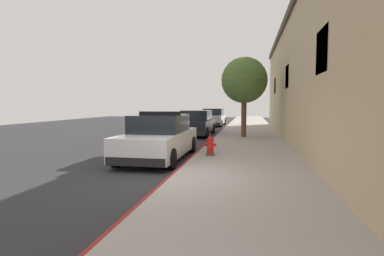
% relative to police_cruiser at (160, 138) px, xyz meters
% --- Properties ---
extents(ground_plane, '(33.33, 60.00, 0.20)m').
position_rel_police_cruiser_xyz_m(ground_plane, '(-2.95, 6.89, -0.84)').
color(ground_plane, '#2B2B2D').
extents(sidewalk_pavement, '(3.59, 60.00, 0.16)m').
position_rel_police_cruiser_xyz_m(sidewalk_pavement, '(3.05, 6.89, -0.66)').
color(sidewalk_pavement, '#9E9991').
rests_on(sidewalk_pavement, ground).
extents(curb_painted_edge, '(0.08, 60.00, 0.16)m').
position_rel_police_cruiser_xyz_m(curb_painted_edge, '(1.22, 6.89, -0.66)').
color(curb_painted_edge, maroon).
rests_on(curb_painted_edge, ground).
extents(storefront_building, '(7.32, 26.43, 6.25)m').
position_rel_police_cruiser_xyz_m(storefront_building, '(8.39, 4.93, 2.39)').
color(storefront_building, tan).
rests_on(storefront_building, ground).
extents(police_cruiser, '(1.94, 4.84, 1.68)m').
position_rel_police_cruiser_xyz_m(police_cruiser, '(0.00, 0.00, 0.00)').
color(police_cruiser, white).
rests_on(police_cruiser, ground).
extents(parked_car_silver_ahead, '(1.94, 4.84, 1.56)m').
position_rel_police_cruiser_xyz_m(parked_car_silver_ahead, '(-0.16, 8.66, -0.00)').
color(parked_car_silver_ahead, black).
rests_on(parked_car_silver_ahead, ground).
extents(parked_car_dark_far, '(1.94, 4.84, 1.56)m').
position_rel_police_cruiser_xyz_m(parked_car_dark_far, '(-0.10, 17.35, -0.00)').
color(parked_car_dark_far, '#B2B5BA').
rests_on(parked_car_dark_far, ground).
extents(fire_hydrant, '(0.44, 0.40, 0.76)m').
position_rel_police_cruiser_xyz_m(fire_hydrant, '(1.80, 0.08, -0.23)').
color(fire_hydrant, '#4C4C51').
rests_on(fire_hydrant, sidewalk_pavement).
extents(street_tree, '(2.48, 2.48, 4.32)m').
position_rel_police_cruiser_xyz_m(street_tree, '(2.81, 6.64, 2.48)').
color(street_tree, brown).
rests_on(street_tree, sidewalk_pavement).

